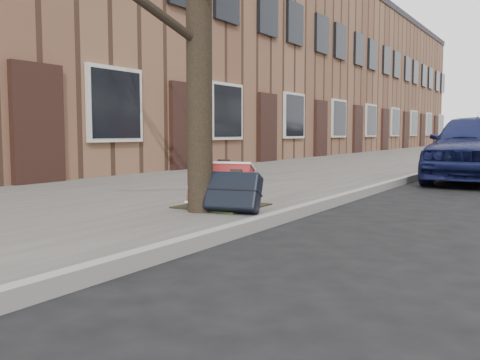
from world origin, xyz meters
The scene contains 7 objects.
ground centered at (0.00, 0.00, 0.00)m, with size 120.00×120.00×0.00m, color black.
near_sidewalk centered at (-3.70, 15.00, 0.06)m, with size 5.00×70.00×0.12m, color #67645E.
house_near centered at (-9.60, 16.00, 3.50)m, with size 6.80×40.00×7.00m, color brown.
dirt_patch centered at (-2.00, 1.20, 0.13)m, with size 0.85×0.85×0.01m, color black.
suitcase_red centered at (-1.87, 0.98, 0.38)m, with size 0.67×0.19×0.48m, color maroon.
suitcase_navy centered at (-1.62, 0.84, 0.35)m, with size 0.58×0.19×0.41m, color black.
car_near_front centered at (-0.13, 7.43, 0.68)m, with size 1.61×4.00×1.36m, color #161C4E.
Camera 1 is at (1.30, -3.85, 0.96)m, focal length 40.00 mm.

